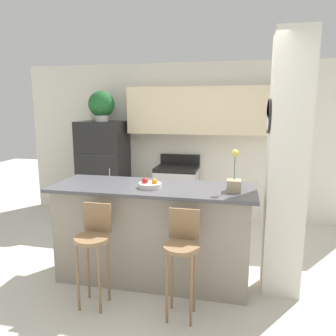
% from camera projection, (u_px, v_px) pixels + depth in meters
% --- Properties ---
extents(ground_plane, '(14.00, 14.00, 0.00)m').
position_uv_depth(ground_plane, '(153.00, 277.00, 3.61)').
color(ground_plane, beige).
extents(wall_back, '(5.60, 0.38, 2.55)m').
position_uv_depth(wall_back, '(195.00, 129.00, 5.32)').
color(wall_back, silver).
rests_on(wall_back, ground_plane).
extents(pillar_right, '(0.38, 0.32, 2.55)m').
position_uv_depth(pillar_right, '(287.00, 168.00, 3.14)').
color(pillar_right, silver).
rests_on(pillar_right, ground_plane).
extents(counter_bar, '(2.12, 0.76, 1.04)m').
position_uv_depth(counter_bar, '(153.00, 233.00, 3.51)').
color(counter_bar, gray).
rests_on(counter_bar, ground_plane).
extents(refrigerator, '(0.74, 0.65, 1.62)m').
position_uv_depth(refrigerator, '(104.00, 170.00, 5.47)').
color(refrigerator, black).
rests_on(refrigerator, ground_plane).
extents(stove_range, '(0.66, 0.59, 1.07)m').
position_uv_depth(stove_range, '(177.00, 194.00, 5.32)').
color(stove_range, silver).
rests_on(stove_range, ground_plane).
extents(bar_stool_left, '(0.32, 0.32, 0.97)m').
position_uv_depth(bar_stool_left, '(94.00, 240.00, 3.03)').
color(bar_stool_left, olive).
rests_on(bar_stool_left, ground_plane).
extents(bar_stool_right, '(0.32, 0.32, 0.97)m').
position_uv_depth(bar_stool_right, '(182.00, 248.00, 2.85)').
color(bar_stool_right, olive).
rests_on(bar_stool_right, ground_plane).
extents(potted_plant_on_fridge, '(0.42, 0.42, 0.49)m').
position_uv_depth(potted_plant_on_fridge, '(102.00, 105.00, 5.28)').
color(potted_plant_on_fridge, silver).
rests_on(potted_plant_on_fridge, refrigerator).
extents(orchid_vase, '(0.14, 0.14, 0.41)m').
position_uv_depth(orchid_vase, '(234.00, 181.00, 3.17)').
color(orchid_vase, tan).
rests_on(orchid_vase, counter_bar).
extents(fruit_bowl, '(0.23, 0.23, 0.10)m').
position_uv_depth(fruit_bowl, '(150.00, 185.00, 3.34)').
color(fruit_bowl, silver).
rests_on(fruit_bowl, counter_bar).
extents(trash_bin, '(0.28, 0.28, 0.38)m').
position_uv_depth(trash_bin, '(134.00, 212.00, 5.26)').
color(trash_bin, black).
rests_on(trash_bin, ground_plane).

